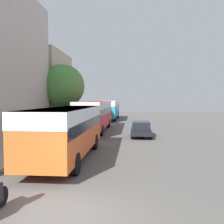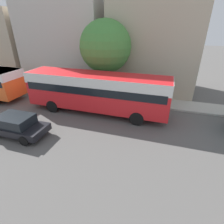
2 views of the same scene
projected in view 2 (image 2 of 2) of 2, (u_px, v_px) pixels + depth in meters
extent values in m
cube|color=#BCAD93|center=(4.00, 44.00, 23.49)|extent=(6.78, 9.21, 8.10)
cube|color=beige|center=(68.00, 30.00, 19.93)|extent=(6.65, 9.30, 11.78)
cube|color=#BCAD93|center=(154.00, 46.00, 17.65)|extent=(5.96, 8.36, 8.87)
cylinder|color=black|center=(13.00, 91.00, 17.34)|extent=(0.28, 1.00, 1.00)
cube|color=red|center=(97.00, 91.00, 13.56)|extent=(2.42, 11.08, 2.61)
cube|color=white|center=(96.00, 79.00, 13.15)|extent=(2.44, 11.13, 0.78)
cube|color=black|center=(96.00, 87.00, 13.42)|extent=(2.47, 10.63, 0.57)
cylinder|color=black|center=(142.00, 106.00, 14.17)|extent=(0.28, 1.00, 1.00)
cylinder|color=black|center=(137.00, 119.00, 12.28)|extent=(0.28, 1.00, 1.00)
cylinder|color=black|center=(67.00, 97.00, 16.02)|extent=(0.28, 1.00, 1.00)
cylinder|color=black|center=(53.00, 106.00, 14.12)|extent=(0.28, 1.00, 1.00)
cube|color=black|center=(17.00, 127.00, 11.15)|extent=(1.71, 3.95, 0.43)
cube|color=black|center=(15.00, 120.00, 10.92)|extent=(1.51, 2.17, 0.61)
cylinder|color=black|center=(12.00, 122.00, 12.25)|extent=(0.22, 0.64, 0.64)
cylinder|color=black|center=(24.00, 141.00, 10.25)|extent=(0.22, 0.64, 0.64)
cylinder|color=black|center=(42.00, 127.00, 11.59)|extent=(0.22, 0.64, 0.64)
cylinder|color=#232838|center=(121.00, 96.00, 15.95)|extent=(0.31, 0.31, 0.84)
cylinder|color=gray|center=(121.00, 88.00, 15.60)|extent=(0.38, 0.38, 0.70)
sphere|color=tan|center=(121.00, 83.00, 15.39)|extent=(0.23, 0.23, 0.23)
cylinder|color=brown|center=(106.00, 81.00, 16.56)|extent=(0.36, 0.36, 2.86)
sphere|color=#47893D|center=(105.00, 47.00, 15.17)|extent=(4.48, 4.48, 4.48)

